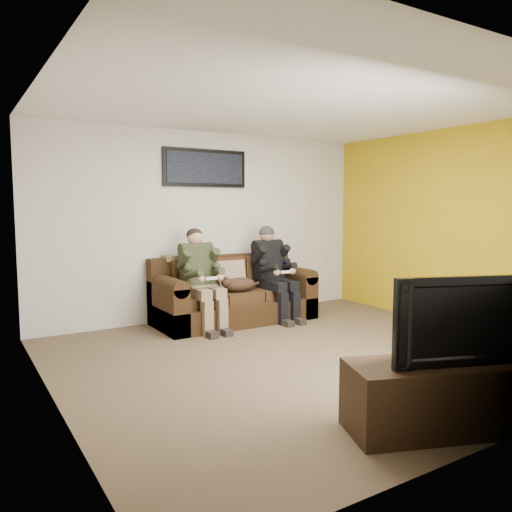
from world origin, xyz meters
TOP-DOWN VIEW (x-y plane):
  - floor at (0.00, 0.00)m, footprint 5.00×5.00m
  - ceiling at (0.00, 0.00)m, footprint 5.00×5.00m
  - wall_back at (0.00, 2.25)m, footprint 5.00×0.00m
  - wall_left at (-2.50, 0.00)m, footprint 0.00×4.50m
  - wall_right at (2.50, 0.00)m, footprint 0.00×4.50m
  - accent_wall_right at (2.49, 0.00)m, footprint 0.00×4.50m
  - sofa at (0.12, 1.83)m, footprint 2.16×0.93m
  - throw_pillow at (0.12, 1.87)m, footprint 0.41×0.20m
  - throw_blanket at (-0.53, 2.10)m, footprint 0.44×0.22m
  - person_left at (-0.43, 1.65)m, footprint 0.51×0.87m
  - person_right at (0.68, 1.65)m, footprint 0.51×0.86m
  - cat at (0.11, 1.63)m, footprint 0.66×0.26m
  - framed_poster at (-0.08, 2.22)m, footprint 1.25×0.05m
  - tv_stand at (-0.16, -1.95)m, footprint 1.63×1.03m
  - television at (-0.16, -1.95)m, footprint 1.06×0.52m

SIDE VIEW (x-z plane):
  - floor at x=0.00m, z-range 0.00..0.00m
  - tv_stand at x=-0.16m, z-range 0.00..0.49m
  - sofa at x=0.12m, z-range -0.11..0.78m
  - cat at x=0.11m, z-range 0.41..0.65m
  - throw_pillow at x=0.12m, z-range 0.42..0.83m
  - person_left at x=-0.43m, z-range 0.08..1.37m
  - person_right at x=0.68m, z-range 0.08..1.37m
  - television at x=-0.16m, z-range 0.49..1.11m
  - throw_blanket at x=-0.53m, z-range 0.85..0.92m
  - wall_back at x=0.00m, z-range -1.20..3.80m
  - wall_left at x=-2.50m, z-range -0.95..3.55m
  - wall_right at x=2.50m, z-range -0.95..3.55m
  - accent_wall_right at x=2.49m, z-range -0.95..3.55m
  - framed_poster at x=-0.08m, z-range 1.84..2.36m
  - ceiling at x=0.00m, z-range 2.60..2.60m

